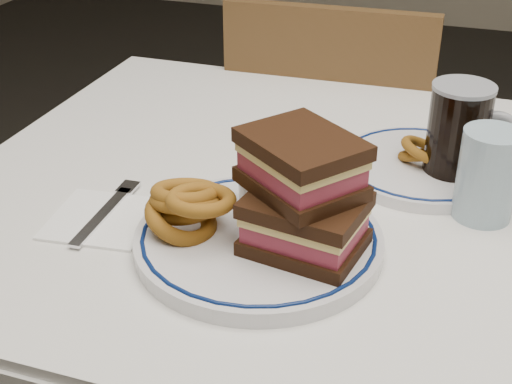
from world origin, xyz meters
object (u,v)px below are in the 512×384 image
(reuben_sandwich, at_px, (303,194))
(beer_mug, at_px, (460,133))
(chair_far, at_px, (331,173))
(main_plate, at_px, (259,240))
(far_plate, at_px, (422,166))

(reuben_sandwich, bearing_deg, beer_mug, 59.03)
(chair_far, distance_m, reuben_sandwich, 0.81)
(reuben_sandwich, xyz_separation_m, beer_mug, (0.16, 0.26, -0.01))
(chair_far, height_order, main_plate, chair_far)
(main_plate, height_order, far_plate, main_plate)
(chair_far, height_order, beer_mug, beer_mug)
(reuben_sandwich, height_order, beer_mug, reuben_sandwich)
(reuben_sandwich, bearing_deg, far_plate, 67.86)
(beer_mug, bearing_deg, chair_far, 120.78)
(chair_far, xyz_separation_m, beer_mug, (0.27, -0.46, 0.34))
(reuben_sandwich, relative_size, far_plate, 0.68)
(reuben_sandwich, xyz_separation_m, far_plate, (0.11, 0.27, -0.08))
(main_plate, bearing_deg, far_plate, 58.29)
(main_plate, bearing_deg, chair_far, 95.03)
(beer_mug, bearing_deg, far_plate, 167.61)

